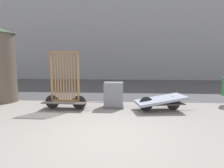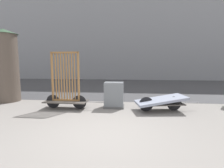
{
  "view_description": "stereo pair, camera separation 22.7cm",
  "coord_description": "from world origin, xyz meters",
  "px_view_note": "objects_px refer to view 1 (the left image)",
  "views": [
    {
      "loc": [
        0.43,
        -4.32,
        1.9
      ],
      "look_at": [
        0.0,
        2.47,
        1.04
      ],
      "focal_mm": 28.0,
      "sensor_mm": 36.0,
      "label": 1
    },
    {
      "loc": [
        0.65,
        -4.3,
        1.9
      ],
      "look_at": [
        0.0,
        2.47,
        1.04
      ],
      "focal_mm": 28.0,
      "sensor_mm": 36.0,
      "label": 2
    }
  ],
  "objects_px": {
    "bike_cart_with_mattress": "(160,101)",
    "advertising_column": "(2,65)",
    "bike_cart_with_bedframe": "(65,91)",
    "utility_cabinet": "(114,96)"
  },
  "relations": [
    {
      "from": "bike_cart_with_mattress",
      "to": "advertising_column",
      "type": "height_order",
      "value": "advertising_column"
    },
    {
      "from": "bike_cart_with_mattress",
      "to": "advertising_column",
      "type": "bearing_deg",
      "value": 160.35
    },
    {
      "from": "bike_cart_with_bedframe",
      "to": "bike_cart_with_mattress",
      "type": "height_order",
      "value": "bike_cart_with_bedframe"
    },
    {
      "from": "utility_cabinet",
      "to": "advertising_column",
      "type": "xyz_separation_m",
      "value": [
        -5.26,
        0.71,
        1.25
      ]
    },
    {
      "from": "bike_cart_with_mattress",
      "to": "utility_cabinet",
      "type": "bearing_deg",
      "value": 157.92
    },
    {
      "from": "bike_cart_with_bedframe",
      "to": "advertising_column",
      "type": "distance_m",
      "value": 3.64
    },
    {
      "from": "bike_cart_with_bedframe",
      "to": "utility_cabinet",
      "type": "distance_m",
      "value": 1.97
    },
    {
      "from": "bike_cart_with_mattress",
      "to": "bike_cart_with_bedframe",
      "type": "bearing_deg",
      "value": 168.95
    },
    {
      "from": "bike_cart_with_bedframe",
      "to": "utility_cabinet",
      "type": "xyz_separation_m",
      "value": [
        1.93,
        0.36,
        -0.25
      ]
    },
    {
      "from": "bike_cart_with_bedframe",
      "to": "advertising_column",
      "type": "bearing_deg",
      "value": 163.64
    }
  ]
}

